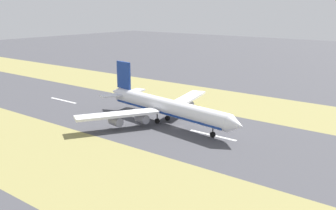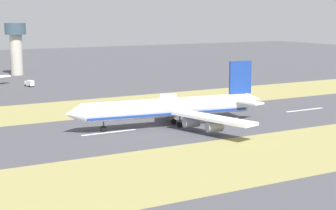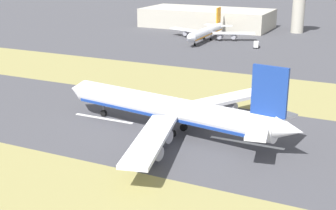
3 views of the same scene
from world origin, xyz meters
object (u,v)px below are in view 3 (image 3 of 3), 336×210
airplane_main_jet (174,110)px  control_tower (299,0)px  terminal_building (207,18)px  service_truck (256,44)px  airplane_parked_apron (207,32)px

airplane_main_jet → control_tower: 174.57m
airplane_main_jet → terminal_building: size_ratio=0.87×
airplane_main_jet → service_truck: size_ratio=10.58×
control_tower → airplane_parked_apron: size_ratio=0.60×
terminal_building → airplane_main_jet: bearing=-161.5°
control_tower → service_truck: control_tower is taller
terminal_building → control_tower: 55.88m
terminal_building → control_tower: (2.07, -54.31, 12.98)m
service_truck → terminal_building: bearing=40.9°
terminal_building → service_truck: bearing=-139.1°
airplane_main_jet → terminal_building: (172.02, 57.66, -0.44)m
airplane_main_jet → terminal_building: airplane_main_jet is taller
airplane_main_jet → airplane_parked_apron: bearing=17.6°
control_tower → service_truck: 57.96m
airplane_main_jet → control_tower: size_ratio=2.23×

